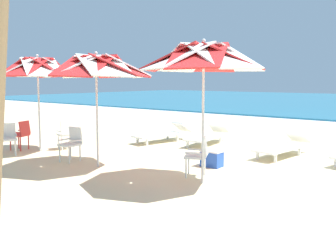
% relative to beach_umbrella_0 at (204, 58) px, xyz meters
% --- Properties ---
extents(ground_plane, '(80.00, 80.00, 0.00)m').
position_rel_beach_umbrella_0_xyz_m(ground_plane, '(0.38, 2.65, -2.48)').
color(ground_plane, beige).
extents(beach_umbrella_0, '(2.52, 2.52, 2.86)m').
position_rel_beach_umbrella_0_xyz_m(beach_umbrella_0, '(0.00, 0.00, 0.00)').
color(beach_umbrella_0, silver).
rests_on(beach_umbrella_0, ground).
extents(plastic_chair_0, '(0.61, 0.59, 0.87)m').
position_rel_beach_umbrella_0_xyz_m(plastic_chair_0, '(-0.32, 0.35, -1.98)').
color(plastic_chair_0, white).
rests_on(plastic_chair_0, ground).
extents(beach_umbrella_1, '(2.61, 2.61, 2.72)m').
position_rel_beach_umbrella_0_xyz_m(beach_umbrella_1, '(-2.74, -0.35, -0.12)').
color(beach_umbrella_1, silver).
rests_on(beach_umbrella_1, ground).
extents(plastic_chair_1, '(0.47, 0.50, 0.87)m').
position_rel_beach_umbrella_0_xyz_m(plastic_chair_1, '(-3.70, -0.37, -1.98)').
color(plastic_chair_1, white).
rests_on(plastic_chair_1, ground).
extents(beach_umbrella_2, '(2.36, 2.36, 2.78)m').
position_rel_beach_umbrella_0_xyz_m(beach_umbrella_2, '(-5.48, -0.13, -0.09)').
color(beach_umbrella_2, silver).
rests_on(beach_umbrella_2, ground).
extents(plastic_chair_2, '(0.58, 0.56, 0.87)m').
position_rel_beach_umbrella_0_xyz_m(plastic_chair_2, '(-5.16, 0.56, -1.98)').
color(plastic_chair_2, white).
rests_on(plastic_chair_2, ground).
extents(plastic_chair_3, '(0.59, 0.57, 0.87)m').
position_rel_beach_umbrella_0_xyz_m(plastic_chair_3, '(-6.10, -0.34, -1.98)').
color(plastic_chair_3, red).
rests_on(plastic_chair_3, ground).
extents(plastic_chair_4, '(0.61, 0.59, 0.87)m').
position_rel_beach_umbrella_0_xyz_m(plastic_chair_4, '(-5.74, -0.95, -1.98)').
color(plastic_chair_4, white).
rests_on(plastic_chair_4, ground).
extents(sun_lounger_1, '(0.90, 2.21, 0.62)m').
position_rel_beach_umbrella_0_xyz_m(sun_lounger_1, '(0.29, 3.55, -2.19)').
color(sun_lounger_1, white).
rests_on(sun_lounger_1, ground).
extents(sun_lounger_2, '(0.84, 2.20, 0.62)m').
position_rel_beach_umbrella_0_xyz_m(sun_lounger_2, '(-2.32, 3.87, -2.19)').
color(sun_lounger_2, white).
rests_on(sun_lounger_2, ground).
extents(sun_lounger_3, '(1.05, 2.23, 0.62)m').
position_rel_beach_umbrella_0_xyz_m(sun_lounger_3, '(-3.76, 3.37, -2.19)').
color(sun_lounger_3, white).
rests_on(sun_lounger_3, ground).
extents(cooler_box, '(0.50, 0.34, 0.40)m').
position_rel_beach_umbrella_0_xyz_m(cooler_box, '(-0.60, 1.33, -2.27)').
color(cooler_box, blue).
rests_on(cooler_box, ground).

